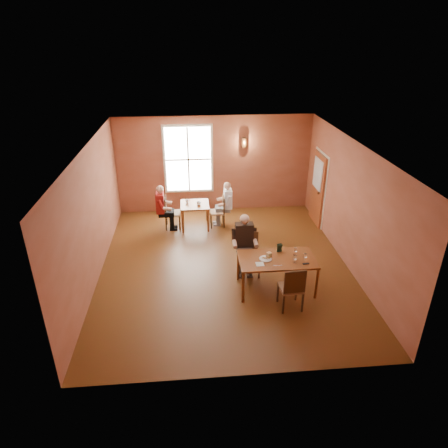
{
  "coord_description": "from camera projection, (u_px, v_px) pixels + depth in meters",
  "views": [
    {
      "loc": [
        -0.78,
        -8.38,
        5.24
      ],
      "look_at": [
        0.0,
        0.2,
        1.05
      ],
      "focal_mm": 32.0,
      "sensor_mm": 36.0,
      "label": 1
    }
  ],
  "objects": [
    {
      "name": "wall_sconce",
      "position": [
        244.0,
        142.0,
        12.02
      ],
      "size": [
        0.16,
        0.16,
        0.28
      ],
      "primitive_type": "cylinder",
      "color": "brown",
      "rests_on": "wall_back"
    },
    {
      "name": "menu_stand",
      "position": [
        279.0,
        248.0,
        8.88
      ],
      "size": [
        0.13,
        0.08,
        0.19
      ],
      "primitive_type": "cube",
      "rotation": [
        0.0,
        0.0,
        0.24
      ],
      "color": "black",
      "rests_on": "main_table"
    },
    {
      "name": "sandwich",
      "position": [
        269.0,
        256.0,
        8.65
      ],
      "size": [
        0.13,
        0.12,
        0.12
      ],
      "primitive_type": "cube",
      "rotation": [
        0.0,
        0.0,
        0.43
      ],
      "color": "tan",
      "rests_on": "main_table"
    },
    {
      "name": "wall_left",
      "position": [
        92.0,
        215.0,
        8.96
      ],
      "size": [
        0.04,
        7.0,
        3.0
      ],
      "primitive_type": "cube",
      "color": "brown",
      "rests_on": "ground"
    },
    {
      "name": "ground",
      "position": [
        225.0,
        266.0,
        9.86
      ],
      "size": [
        6.0,
        7.0,
        0.01
      ],
      "primitive_type": "cube",
      "color": "brown",
      "rests_on": "ground"
    },
    {
      "name": "wall_back",
      "position": [
        214.0,
        165.0,
        12.34
      ],
      "size": [
        6.0,
        0.04,
        3.0
      ],
      "primitive_type": "cube",
      "color": "brown",
      "rests_on": "ground"
    },
    {
      "name": "main_table",
      "position": [
        276.0,
        274.0,
        8.83
      ],
      "size": [
        1.66,
        0.94,
        0.78
      ],
      "primitive_type": null,
      "color": "brown",
      "rests_on": "ground"
    },
    {
      "name": "second_table",
      "position": [
        195.0,
        215.0,
        11.68
      ],
      "size": [
        0.81,
        0.81,
        0.72
      ],
      "primitive_type": null,
      "color": "brown",
      "rests_on": "ground"
    },
    {
      "name": "diner_white",
      "position": [
        218.0,
        206.0,
        11.62
      ],
      "size": [
        0.51,
        0.51,
        1.28
      ],
      "primitive_type": null,
      "rotation": [
        0.0,
        0.0,
        1.57
      ],
      "color": "white",
      "rests_on": "ground"
    },
    {
      "name": "chair_empty",
      "position": [
        291.0,
        287.0,
        8.19
      ],
      "size": [
        0.47,
        0.47,
        1.01
      ],
      "primitive_type": null,
      "rotation": [
        0.0,
        0.0,
        0.07
      ],
      "color": "#3C2011",
      "rests_on": "ground"
    },
    {
      "name": "knife",
      "position": [
        277.0,
        265.0,
        8.4
      ],
      "size": [
        0.19,
        0.03,
        0.0
      ],
      "primitive_type": "cube",
      "rotation": [
        0.0,
        0.0,
        -0.06
      ],
      "color": "white",
      "rests_on": "main_table"
    },
    {
      "name": "diner_main",
      "position": [
        250.0,
        249.0,
        9.21
      ],
      "size": [
        0.55,
        0.55,
        1.39
      ],
      "primitive_type": null,
      "rotation": [
        0.0,
        0.0,
        3.14
      ],
      "color": "black",
      "rests_on": "ground"
    },
    {
      "name": "sunglasses",
      "position": [
        306.0,
        264.0,
        8.45
      ],
      "size": [
        0.14,
        0.05,
        0.02
      ],
      "primitive_type": "cube",
      "rotation": [
        0.0,
        0.0,
        0.08
      ],
      "color": "black",
      "rests_on": "main_table"
    },
    {
      "name": "napkin",
      "position": [
        260.0,
        264.0,
        8.45
      ],
      "size": [
        0.17,
        0.17,
        0.01
      ],
      "primitive_type": "cube",
      "rotation": [
        0.0,
        0.0,
        0.01
      ],
      "color": "white",
      "rests_on": "main_table"
    },
    {
      "name": "chair_diner_maroon",
      "position": [
        173.0,
        212.0,
        11.58
      ],
      "size": [
        0.43,
        0.43,
        0.97
      ],
      "primitive_type": null,
      "rotation": [
        0.0,
        0.0,
        -1.57
      ],
      "color": "brown",
      "rests_on": "ground"
    },
    {
      "name": "goblet_b",
      "position": [
        305.0,
        257.0,
        8.54
      ],
      "size": [
        0.08,
        0.08,
        0.18
      ],
      "primitive_type": null,
      "rotation": [
        0.0,
        0.0,
        -0.18
      ],
      "color": "white",
      "rests_on": "main_table"
    },
    {
      "name": "chair_diner_main",
      "position": [
        250.0,
        255.0,
        9.32
      ],
      "size": [
        0.45,
        0.45,
        1.02
      ],
      "primitive_type": null,
      "rotation": [
        0.0,
        0.0,
        3.14
      ],
      "color": "#3D1D11",
      "rests_on": "ground"
    },
    {
      "name": "door",
      "position": [
        317.0,
        189.0,
        11.7
      ],
      "size": [
        0.12,
        1.04,
        2.1
      ],
      "primitive_type": "cube",
      "color": "maroon",
      "rests_on": "ground"
    },
    {
      "name": "goblet_c",
      "position": [
        295.0,
        259.0,
        8.46
      ],
      "size": [
        0.09,
        0.09,
        0.2
      ],
      "primitive_type": null,
      "rotation": [
        0.0,
        0.0,
        -0.18
      ],
      "color": "white",
      "rests_on": "main_table"
    },
    {
      "name": "goblet_a",
      "position": [
        295.0,
        251.0,
        8.76
      ],
      "size": [
        0.09,
        0.09,
        0.19
      ],
      "primitive_type": null,
      "rotation": [
        0.0,
        0.0,
        -0.31
      ],
      "color": "white",
      "rests_on": "main_table"
    },
    {
      "name": "ceiling",
      "position": [
        225.0,
        146.0,
        8.55
      ],
      "size": [
        6.0,
        7.0,
        0.04
      ],
      "primitive_type": "cube",
      "color": "white",
      "rests_on": "wall_back"
    },
    {
      "name": "diner_maroon",
      "position": [
        171.0,
        207.0,
        11.5
      ],
      "size": [
        0.52,
        0.52,
        1.31
      ],
      "primitive_type": null,
      "rotation": [
        0.0,
        0.0,
        -1.57
      ],
      "color": "maroon",
      "rests_on": "ground"
    },
    {
      "name": "wall_front",
      "position": [
        246.0,
        303.0,
        6.07
      ],
      "size": [
        6.0,
        0.04,
        3.0
      ],
      "primitive_type": "cube",
      "color": "brown",
      "rests_on": "ground"
    },
    {
      "name": "wall_right",
      "position": [
        351.0,
        206.0,
        9.45
      ],
      "size": [
        0.04,
        7.0,
        3.0
      ],
      "primitive_type": "cube",
      "color": "brown",
      "rests_on": "ground"
    },
    {
      "name": "chair_diner_white",
      "position": [
        217.0,
        211.0,
        11.69
      ],
      "size": [
        0.41,
        0.41,
        0.93
      ],
      "primitive_type": null,
      "rotation": [
        0.0,
        0.0,
        1.57
      ],
      "color": "#593618",
      "rests_on": "ground"
    },
    {
      "name": "window",
      "position": [
        188.0,
        159.0,
        12.14
      ],
      "size": [
        1.36,
        0.1,
        1.96
      ],
      "primitive_type": "cube",
      "color": "white",
      "rests_on": "wall_back"
    },
    {
      "name": "cup_a",
      "position": [
        199.0,
        203.0,
        11.44
      ],
      "size": [
        0.12,
        0.12,
        0.09
      ],
      "primitive_type": "imported",
      "rotation": [
        0.0,
        0.0,
        0.03
      ],
      "color": "silver",
      "rests_on": "second_table"
    },
    {
      "name": "plate_food",
      "position": [
        266.0,
        258.0,
        8.63
      ],
      "size": [
        0.35,
        0.35,
        0.04
      ],
      "primitive_type": "cylinder",
      "rotation": [
        0.0,
        0.0,
        -0.33
      ],
      "color": "silver",
      "rests_on": "main_table"
    },
    {
      "name": "cup_b",
      "position": [
        187.0,
        201.0,
        11.58
      ],
      "size": [
        0.13,
        0.13,
        0.09
      ],
      "primitive_type": "imported",
      "rotation": [
        0.0,
        0.0,
        -0.33
      ],
      "color": "white",
      "rests_on": "second_table"
    }
  ]
}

